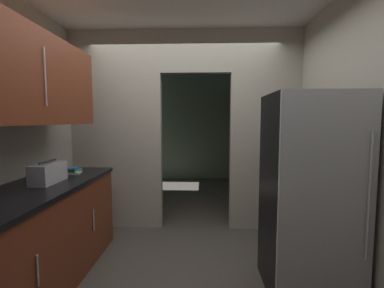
# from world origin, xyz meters

# --- Properties ---
(ground) EXTENTS (20.00, 20.00, 0.00)m
(ground) POSITION_xyz_m (0.00, 0.00, 0.00)
(ground) COLOR #47423D
(kitchen_partition) EXTENTS (3.11, 0.12, 2.70)m
(kitchen_partition) POSITION_xyz_m (-0.05, 1.28, 1.44)
(kitchen_partition) COLOR #ADA899
(kitchen_partition) RESTS_ON ground
(adjoining_room_shell) EXTENTS (3.11, 3.27, 2.70)m
(adjoining_room_shell) POSITION_xyz_m (0.00, 3.41, 1.35)
(adjoining_room_shell) COLOR slate
(adjoining_room_shell) RESTS_ON ground
(refrigerator) EXTENTS (0.70, 0.71, 1.72)m
(refrigerator) POSITION_xyz_m (1.16, -0.09, 0.86)
(refrigerator) COLOR black
(refrigerator) RESTS_ON ground
(lower_cabinet_run) EXTENTS (0.70, 2.12, 0.92)m
(lower_cabinet_run) POSITION_xyz_m (-1.20, -0.24, 0.46)
(lower_cabinet_run) COLOR maroon
(lower_cabinet_run) RESTS_ON ground
(upper_cabinet_counterside) EXTENTS (0.36, 1.90, 0.78)m
(upper_cabinet_counterside) POSITION_xyz_m (-1.20, -0.24, 1.84)
(upper_cabinet_counterside) COLOR maroon
(boombox) EXTENTS (0.18, 0.38, 0.21)m
(boombox) POSITION_xyz_m (-1.18, -0.01, 1.01)
(boombox) COLOR #B2B2B7
(boombox) RESTS_ON lower_cabinet_run
(book_stack) EXTENTS (0.15, 0.17, 0.07)m
(book_stack) POSITION_xyz_m (-1.15, 0.42, 0.95)
(book_stack) COLOR beige
(book_stack) RESTS_ON lower_cabinet_run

